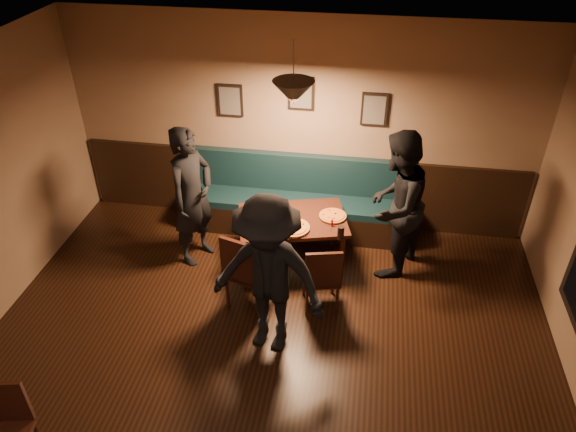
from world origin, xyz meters
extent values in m
plane|color=silver|center=(0.00, 0.00, 2.80)|extent=(7.00, 7.00, 0.00)
plane|color=#8C704F|center=(0.00, 3.50, 1.40)|extent=(6.00, 0.00, 6.00)
cube|color=black|center=(0.00, 3.47, 0.50)|extent=(5.88, 0.06, 1.00)
cube|color=black|center=(-0.90, 3.47, 1.70)|extent=(0.32, 0.04, 0.42)
cube|color=black|center=(0.00, 3.47, 1.85)|extent=(0.32, 0.04, 0.42)
cube|color=black|center=(0.90, 3.47, 1.70)|extent=(0.32, 0.04, 0.42)
cone|color=black|center=(0.05, 2.47, 2.25)|extent=(0.44, 0.44, 0.25)
cube|color=black|center=(0.05, 2.47, 0.34)|extent=(1.43, 1.11, 0.68)
imported|color=black|center=(-1.15, 2.43, 0.89)|extent=(0.65, 0.77, 1.78)
imported|color=black|center=(1.23, 2.57, 0.92)|extent=(1.01, 1.10, 1.84)
imported|color=black|center=(0.02, 1.13, 0.90)|extent=(1.27, 0.88, 1.80)
cylinder|color=#C36B24|center=(-0.34, 2.58, 0.70)|extent=(0.42, 0.42, 0.04)
cylinder|color=orange|center=(0.09, 2.26, 0.70)|extent=(0.44, 0.44, 0.04)
cylinder|color=orange|center=(0.52, 2.57, 0.70)|extent=(0.42, 0.42, 0.04)
cylinder|color=black|center=(0.65, 2.16, 0.76)|extent=(0.09, 0.09, 0.17)
cylinder|color=#A6050F|center=(0.53, 2.39, 0.73)|extent=(0.03, 0.03, 0.11)
cube|color=#1E7133|center=(-0.51, 2.72, 0.68)|extent=(0.16, 0.16, 0.01)
cube|color=#1B672D|center=(-0.50, 2.20, 0.68)|extent=(0.17, 0.17, 0.01)
cube|color=silver|center=(0.09, 2.11, 0.68)|extent=(0.18, 0.06, 0.00)
camera|label=1|loc=(0.84, -2.76, 4.32)|focal=33.64mm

